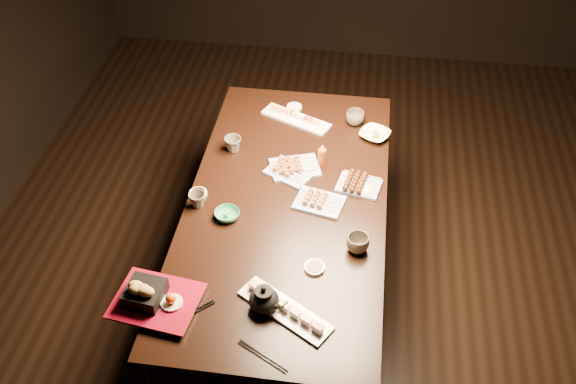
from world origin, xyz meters
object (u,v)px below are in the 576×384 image
Objects in this scene: teacup_near_left at (197,200)px; teapot at (264,298)px; sushi_platter_near at (285,308)px; teacup_mid_right at (358,244)px; sushi_platter_far at (296,116)px; yakitori_plate_left at (295,164)px; edamame_bowl_cream at (375,135)px; teacup_far_right at (355,118)px; tempura_tray at (155,294)px; yakitori_plate_center at (290,169)px; yakitori_plate_right at (319,199)px; edamame_bowl_green at (227,215)px; teacup_far_left at (233,144)px; dining_table at (287,258)px; condiment_bottle at (322,155)px.

teapot reaches higher than teacup_near_left.
teacup_mid_right reaches higher than sushi_platter_near.
yakitori_plate_left is (0.04, -0.40, 0.01)m from sushi_platter_far.
edamame_bowl_cream is 0.15m from teacup_far_right.
yakitori_plate_center is at bearing 71.85° from tempura_tray.
teacup_far_right is (0.12, 0.63, 0.01)m from yakitori_plate_right.
yakitori_plate_center is 0.93× the size of yakitori_plate_left.
edamame_bowl_green is at bearing 168.81° from teacup_mid_right.
sushi_platter_far is at bearing 122.81° from teapot.
edamame_bowl_cream is (0.37, 0.30, -0.01)m from yakitori_plate_left.
teacup_near_left is at bearing 166.71° from teacup_mid_right.
yakitori_plate_left is at bearing -16.99° from teacup_far_left.
sushi_platter_far is at bearing 112.83° from teacup_mid_right.
teacup_far_left is at bearing 157.54° from yakitori_plate_right.
tempura_tray is at bearing -118.25° from teacup_far_right.
teacup_far_right is 1.27m from teapot.
teapot is (-0.00, -0.59, 0.43)m from dining_table.
yakitori_plate_right reaches higher than edamame_bowl_green.
yakitori_plate_left reaches higher than edamame_bowl_green.
teacup_far_right is (0.58, 0.31, -0.00)m from teacup_far_left.
teapot is at bearing -62.43° from edamame_bowl_green.
yakitori_plate_left is 1.66× the size of teapot.
teapot is (0.01, -0.80, 0.03)m from yakitori_plate_center.
teacup_far_right is (0.19, 1.25, 0.01)m from sushi_platter_near.
yakitori_plate_left is at bearing 89.32° from yakitori_plate_center.
teacup_mid_right is 1.02× the size of teacup_far_right.
sushi_platter_far is 0.79m from teacup_near_left.
edamame_bowl_cream is at bearing 106.68° from sushi_platter_near.
sushi_platter_far is 3.39× the size of edamame_bowl_green.
sushi_platter_far is 2.57× the size of edamame_bowl_cream.
edamame_bowl_green is 0.34× the size of tempura_tray.
sushi_platter_near is 3.27× the size of condiment_bottle.
sushi_platter_far is 0.79m from edamame_bowl_green.
teacup_mid_right is at bearing -24.77° from yakitori_plate_center.
dining_table is at bearing 27.99° from edamame_bowl_green.
teacup_near_left is (-0.54, -0.09, 0.01)m from yakitori_plate_right.
teapot is at bearing -61.77° from yakitori_plate_center.
tempura_tray is 1.08m from condiment_bottle.
teacup_far_right is (-0.11, 0.11, 0.02)m from edamame_bowl_cream.
teacup_near_left is 0.62× the size of condiment_bottle.
sushi_platter_near is at bearing -55.52° from edamame_bowl_green.
yakitori_plate_center is at bearing 109.02° from dining_table.
teacup_far_right reaches higher than yakitori_plate_right.
teacup_far_right is at bearing 135.31° from edamame_bowl_cream.
tempura_tray reaches higher than edamame_bowl_cream.
sushi_platter_near is at bearing -67.07° from dining_table.
edamame_bowl_green is at bearing 78.87° from tempura_tray.
yakitori_plate_right is at bearing -100.95° from teacup_far_right.
sushi_platter_far is 3.90× the size of teacup_mid_right.
edamame_bowl_green is (-0.25, -0.13, 0.39)m from dining_table.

